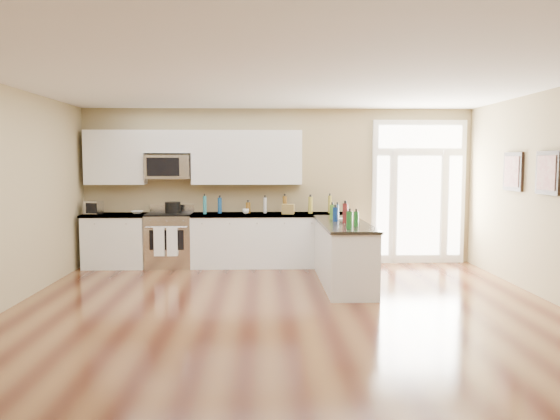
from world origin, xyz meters
The scene contains 20 objects.
ground centered at (0.00, 0.00, 0.00)m, with size 8.00×8.00×0.00m, color #462013.
room_shell centered at (0.00, 0.00, 1.71)m, with size 8.00×8.00×8.00m.
back_cabinet_left centered at (-2.87, 3.69, 0.44)m, with size 1.10×0.66×0.94m.
back_cabinet_right centered at (-0.16, 3.69, 0.44)m, with size 2.85×0.66×0.94m.
peninsula_cabinet centered at (0.93, 2.24, 0.43)m, with size 0.69×2.32×0.94m.
upper_cabinet_left centered at (-2.88, 3.83, 1.93)m, with size 1.04×0.33×0.95m, color silver.
upper_cabinet_right centered at (-0.57, 3.83, 1.93)m, with size 1.94×0.33×0.95m, color silver.
upper_cabinet_short centered at (-1.95, 3.83, 2.20)m, with size 0.82×0.33×0.40m, color silver.
microwave centered at (-1.95, 3.80, 1.76)m, with size 0.78×0.41×0.42m.
entry_door centered at (2.55, 3.95, 1.30)m, with size 1.70×0.10×2.60m.
wall_art_near centered at (3.47, 2.20, 1.70)m, with size 0.05×0.58×0.58m.
wall_art_far centered at (3.47, 1.20, 1.70)m, with size 0.05×0.58×0.58m.
kitchen_range centered at (-1.93, 3.69, 0.48)m, with size 0.79×0.70×1.08m.
stockpot centered at (-1.87, 3.71, 1.06)m, with size 0.27×0.27×0.21m, color black.
toaster_oven centered at (-3.23, 3.65, 1.06)m, with size 0.27×0.21×0.23m, color silver.
cardboard_box centered at (0.15, 3.56, 1.03)m, with size 0.21×0.15×0.17m, color olive.
bowl_left centered at (-2.49, 3.71, 0.96)m, with size 0.20×0.20×0.05m, color white.
bowl_peninsula centered at (0.94, 2.22, 0.97)m, with size 0.19×0.19×0.06m, color white.
cup_counter centered at (-0.59, 3.62, 0.98)m, with size 0.11×0.11×0.09m, color white.
counter_bottles centered at (0.30, 2.98, 1.07)m, with size 2.38×2.43×0.31m.
Camera 1 is at (-0.30, -5.88, 1.84)m, focal length 35.00 mm.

